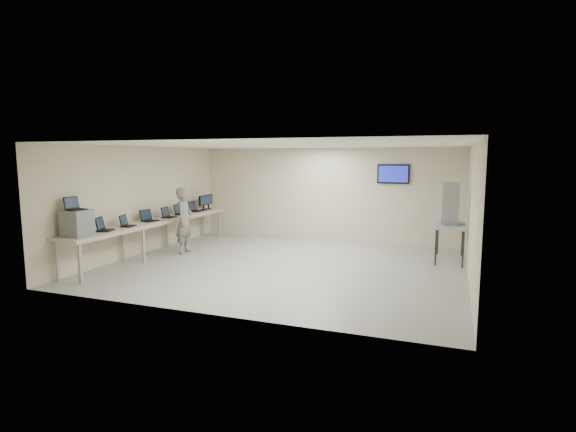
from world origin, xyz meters
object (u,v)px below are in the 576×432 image
(soldier, at_px, (185,221))
(side_table, at_px, (450,227))
(equipment_box, at_px, (77,223))
(workbench, at_px, (156,223))

(soldier, xyz_separation_m, side_table, (6.57, 1.51, -0.04))
(equipment_box, bearing_deg, workbench, 85.16)
(workbench, bearing_deg, soldier, 32.15)
(workbench, xyz_separation_m, side_table, (7.19, 1.90, -0.00))
(side_table, bearing_deg, workbench, -165.22)
(equipment_box, bearing_deg, side_table, 27.93)
(workbench, distance_m, soldier, 0.73)
(workbench, bearing_deg, equipment_box, -91.43)
(equipment_box, bearing_deg, soldier, 73.42)
(equipment_box, distance_m, side_table, 8.50)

